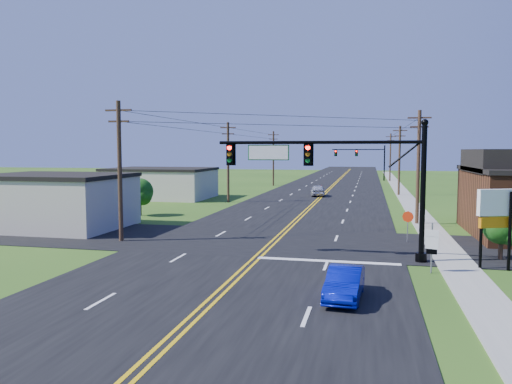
% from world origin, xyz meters
% --- Properties ---
extents(ground, '(260.00, 260.00, 0.00)m').
position_xyz_m(ground, '(0.00, 0.00, 0.00)').
color(ground, '#274A15').
rests_on(ground, ground).
extents(road_main, '(16.00, 220.00, 0.04)m').
position_xyz_m(road_main, '(0.00, 50.00, 0.02)').
color(road_main, black).
rests_on(road_main, ground).
extents(road_cross, '(70.00, 10.00, 0.04)m').
position_xyz_m(road_cross, '(0.00, 12.00, 0.02)').
color(road_cross, black).
rests_on(road_cross, ground).
extents(sidewalk, '(2.00, 160.00, 0.08)m').
position_xyz_m(sidewalk, '(10.50, 40.00, 0.04)').
color(sidewalk, gray).
rests_on(sidewalk, ground).
extents(signal_mast_main, '(11.30, 0.60, 7.48)m').
position_xyz_m(signal_mast_main, '(4.34, 8.00, 4.75)').
color(signal_mast_main, black).
rests_on(signal_mast_main, ground).
extents(signal_mast_far, '(10.98, 0.60, 7.48)m').
position_xyz_m(signal_mast_far, '(4.44, 80.00, 4.55)').
color(signal_mast_far, black).
rests_on(signal_mast_far, ground).
extents(cream_bldg_near, '(10.20, 8.20, 4.10)m').
position_xyz_m(cream_bldg_near, '(-17.00, 14.00, 2.06)').
color(cream_bldg_near, beige).
rests_on(cream_bldg_near, ground).
extents(cream_bldg_far, '(12.20, 9.20, 3.70)m').
position_xyz_m(cream_bldg_far, '(-19.00, 38.00, 1.86)').
color(cream_bldg_far, beige).
rests_on(cream_bldg_far, ground).
extents(utility_pole_left_a, '(1.80, 0.28, 9.00)m').
position_xyz_m(utility_pole_left_a, '(-9.50, 10.00, 4.72)').
color(utility_pole_left_a, '#352618').
rests_on(utility_pole_left_a, ground).
extents(utility_pole_left_b, '(1.80, 0.28, 9.00)m').
position_xyz_m(utility_pole_left_b, '(-9.50, 35.00, 4.72)').
color(utility_pole_left_b, '#352618').
rests_on(utility_pole_left_b, ground).
extents(utility_pole_left_c, '(1.80, 0.28, 9.00)m').
position_xyz_m(utility_pole_left_c, '(-9.50, 62.00, 4.72)').
color(utility_pole_left_c, '#352618').
rests_on(utility_pole_left_c, ground).
extents(utility_pole_right_a, '(1.80, 0.28, 9.00)m').
position_xyz_m(utility_pole_right_a, '(9.80, 22.00, 4.72)').
color(utility_pole_right_a, '#352618').
rests_on(utility_pole_right_a, ground).
extents(utility_pole_right_b, '(1.80, 0.28, 9.00)m').
position_xyz_m(utility_pole_right_b, '(9.80, 48.00, 4.72)').
color(utility_pole_right_b, '#352618').
rests_on(utility_pole_right_b, ground).
extents(utility_pole_right_c, '(1.80, 0.28, 9.00)m').
position_xyz_m(utility_pole_right_c, '(9.80, 78.00, 4.72)').
color(utility_pole_right_c, '#352618').
rests_on(utility_pole_right_c, ground).
extents(tree_right_back, '(3.00, 3.00, 4.10)m').
position_xyz_m(tree_right_back, '(16.00, 26.00, 2.60)').
color(tree_right_back, '#352618').
rests_on(tree_right_back, ground).
extents(shrub_corner, '(2.00, 2.00, 2.86)m').
position_xyz_m(shrub_corner, '(13.00, 9.50, 1.85)').
color(shrub_corner, '#352618').
rests_on(shrub_corner, ground).
extents(tree_left, '(2.40, 2.40, 3.37)m').
position_xyz_m(tree_left, '(-14.00, 22.00, 2.16)').
color(tree_left, '#352618').
rests_on(tree_left, ground).
extents(blue_car, '(1.53, 3.81, 1.23)m').
position_xyz_m(blue_car, '(5.20, 0.46, 0.62)').
color(blue_car, '#0711A0').
rests_on(blue_car, ground).
extents(distant_car, '(2.25, 4.42, 1.44)m').
position_xyz_m(distant_car, '(-0.36, 44.51, 0.72)').
color(distant_car, silver).
rests_on(distant_car, ground).
extents(route_sign, '(0.59, 0.19, 2.42)m').
position_xyz_m(route_sign, '(9.04, 5.65, 1.41)').
color(route_sign, slate).
rests_on(route_sign, ground).
extents(stop_sign, '(0.70, 0.25, 2.03)m').
position_xyz_m(stop_sign, '(8.50, 13.62, 1.46)').
color(stop_sign, slate).
rests_on(stop_sign, ground).
extents(pylon_sign, '(1.89, 1.00, 3.99)m').
position_xyz_m(pylon_sign, '(12.14, 7.03, 2.91)').
color(pylon_sign, black).
rests_on(pylon_sign, ground).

